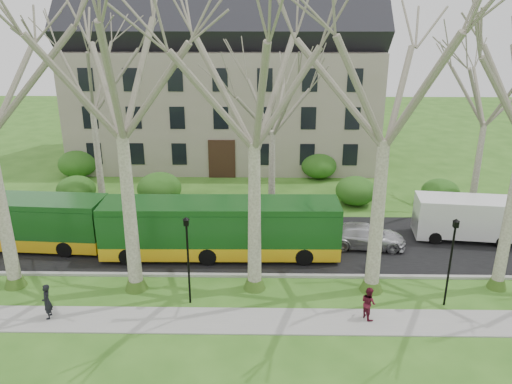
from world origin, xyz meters
TOP-DOWN VIEW (x-y plane):
  - ground at (0.00, 0.00)m, footprint 120.00×120.00m
  - sidewalk at (0.00, -2.50)m, footprint 70.00×2.00m
  - road at (0.00, 5.50)m, footprint 80.00×8.00m
  - curb at (0.00, 1.50)m, footprint 80.00×0.25m
  - building at (-6.00, 24.00)m, footprint 26.50×12.20m
  - tree_row_verge at (0.00, 0.30)m, footprint 49.00×7.00m
  - tree_row_far at (-1.33, 11.00)m, footprint 33.00×7.00m
  - lamp_row at (-0.00, -1.00)m, footprint 36.22×0.22m
  - hedges at (-4.67, 14.00)m, footprint 30.60×8.60m
  - bus_follow at (-4.92, 3.91)m, footprint 13.10×2.89m
  - sedan at (3.39, 5.05)m, footprint 4.77×2.26m
  - van_a at (9.60, 6.24)m, footprint 6.11×2.83m
  - pedestrian_a at (-12.16, -2.41)m, footprint 0.49×0.66m
  - pedestrian_b at (2.16, -2.19)m, footprint 0.83×0.91m

SIDE VIEW (x-z plane):
  - ground at x=0.00m, z-range 0.00..0.00m
  - sidewalk at x=0.00m, z-range 0.00..0.06m
  - road at x=0.00m, z-range 0.00..0.06m
  - curb at x=0.00m, z-range 0.00..0.14m
  - sedan at x=3.39m, z-range 0.06..1.41m
  - pedestrian_b at x=2.16m, z-range 0.06..1.59m
  - pedestrian_a at x=-12.16m, z-range 0.06..1.71m
  - hedges at x=-4.67m, z-range 0.00..2.00m
  - van_a at x=9.60m, z-range 0.06..2.63m
  - bus_follow at x=-4.92m, z-range 0.06..3.33m
  - lamp_row at x=0.00m, z-range 0.42..4.72m
  - tree_row_far at x=-1.33m, z-range 0.00..12.00m
  - tree_row_verge at x=0.00m, z-range 0.00..14.00m
  - building at x=-6.00m, z-range 0.07..16.07m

